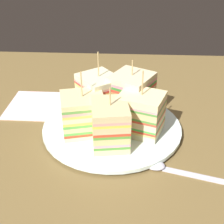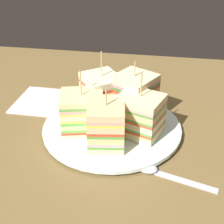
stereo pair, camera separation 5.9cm
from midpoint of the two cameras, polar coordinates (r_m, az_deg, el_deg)
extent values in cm
cube|color=brown|center=(62.01, -2.74, -4.24)|extent=(113.37, 86.75, 1.80)
cylinder|color=white|center=(61.34, -2.77, -3.32)|extent=(16.60, 16.60, 0.60)
cylinder|color=white|center=(60.97, -2.78, -2.80)|extent=(26.77, 26.77, 0.73)
cube|color=beige|center=(63.91, 0.80, -0.14)|extent=(9.96, 10.19, 1.00)
cube|color=#B2844C|center=(61.19, -1.05, -1.67)|extent=(6.27, 3.64, 1.00)
cube|color=#418431|center=(63.52, 0.80, 0.46)|extent=(9.96, 10.19, 0.53)
cube|color=yellow|center=(63.25, 0.80, 0.88)|extent=(9.96, 10.19, 0.53)
cube|color=#D63838|center=(62.99, 0.81, 1.30)|extent=(9.96, 10.19, 0.53)
cube|color=#D3C288|center=(62.62, 0.81, 1.91)|extent=(9.96, 10.19, 1.00)
cube|color=#B2844C|center=(59.84, -1.07, 0.44)|extent=(6.27, 3.64, 1.00)
cube|color=#D79496|center=(62.25, 0.82, 2.53)|extent=(9.96, 10.19, 0.53)
cube|color=yellow|center=(62.00, 0.82, 2.96)|extent=(9.96, 10.19, 0.53)
cube|color=#4A7F36|center=(61.76, 0.82, 3.40)|extent=(9.96, 10.19, 0.53)
cube|color=#DBB47D|center=(61.41, 0.83, 4.04)|extent=(9.96, 10.19, 1.00)
cube|color=#9E7242|center=(58.57, -1.09, 2.64)|extent=(6.27, 3.64, 1.00)
cube|color=#D9412E|center=(61.07, 0.84, 4.68)|extent=(9.96, 10.19, 0.53)
cube|color=#388E37|center=(60.84, 0.84, 5.13)|extent=(9.96, 10.19, 0.53)
cube|color=pink|center=(60.61, 0.84, 5.59)|extent=(9.96, 10.19, 0.53)
cube|color=beige|center=(60.29, 0.85, 6.25)|extent=(9.96, 10.19, 1.00)
cylinder|color=tan|center=(59.49, 0.86, 8.01)|extent=(0.24, 0.24, 3.00)
cube|color=#E6C18A|center=(64.87, -4.93, 0.29)|extent=(10.01, 10.18, 1.09)
cube|color=#9E7242|center=(62.07, -3.16, -1.15)|extent=(5.34, 4.27, 1.09)
cube|color=red|center=(64.50, -4.96, 0.87)|extent=(10.01, 10.18, 0.42)
cube|color=#EACF53|center=(64.29, -4.97, 1.20)|extent=(10.01, 10.18, 0.42)
cube|color=#56A84B|center=(64.08, -4.99, 1.53)|extent=(10.01, 10.18, 0.42)
cube|color=#D9BB7D|center=(63.72, -5.02, 2.12)|extent=(10.01, 10.18, 1.09)
cube|color=#B2844C|center=(60.86, -3.22, 0.73)|extent=(5.34, 4.27, 1.09)
cube|color=#E33F2C|center=(63.36, -5.05, 2.72)|extent=(10.01, 10.18, 0.42)
cube|color=#ECBF61|center=(63.17, -5.07, 3.06)|extent=(10.01, 10.18, 0.42)
cube|color=#579E43|center=(62.98, -5.08, 3.40)|extent=(10.01, 10.18, 0.42)
cube|color=#DBC686|center=(62.63, -5.12, 4.01)|extent=(10.01, 10.18, 1.09)
cube|color=#B2844C|center=(59.73, -3.28, 2.69)|extent=(5.34, 4.27, 1.09)
cube|color=#F4CF5F|center=(62.30, -5.15, 4.63)|extent=(10.01, 10.18, 0.42)
cube|color=red|center=(62.12, -5.17, 4.98)|extent=(10.01, 10.18, 0.42)
cube|color=#EEA697|center=(61.94, -5.18, 5.33)|extent=(10.01, 10.18, 0.42)
cube|color=beige|center=(61.62, -5.22, 5.97)|extent=(10.01, 10.18, 1.09)
cylinder|color=tan|center=(60.42, -5.35, 8.58)|extent=(0.24, 0.24, 4.97)
cube|color=beige|center=(59.57, -8.01, -3.06)|extent=(9.17, 8.70, 0.90)
cube|color=#9E7242|center=(59.74, -4.39, -2.71)|extent=(1.95, 6.81, 0.90)
cube|color=red|center=(59.18, -8.05, -2.48)|extent=(9.17, 8.70, 0.52)
cube|color=#54A642|center=(58.90, -8.09, -2.06)|extent=(9.17, 8.70, 0.52)
cube|color=#D0C483|center=(58.52, -8.14, -1.47)|extent=(9.17, 8.70, 0.90)
cube|color=#B2844C|center=(58.69, -4.47, -1.12)|extent=(1.95, 6.81, 0.90)
cube|color=#54AE48|center=(58.15, -8.19, -0.87)|extent=(9.17, 8.70, 0.52)
cube|color=#E4C852|center=(57.88, -8.23, -0.43)|extent=(9.17, 8.70, 0.52)
cube|color=beige|center=(57.52, -8.28, 0.18)|extent=(9.17, 8.70, 0.90)
cube|color=#9E7242|center=(57.69, -4.54, 0.52)|extent=(1.95, 6.81, 0.90)
cube|color=#EEC655|center=(57.16, -8.33, 0.79)|extent=(9.17, 8.70, 0.52)
cube|color=pink|center=(56.91, -8.37, 1.25)|extent=(9.17, 8.70, 0.52)
cube|color=#61A148|center=(56.65, -8.41, 1.71)|extent=(9.17, 8.70, 0.52)
cube|color=beige|center=(56.32, -8.47, 2.34)|extent=(9.17, 8.70, 0.90)
cylinder|color=tan|center=(55.04, -8.69, 4.94)|extent=(0.24, 0.24, 4.77)
cube|color=#CFBD8B|center=(55.83, -3.11, -5.17)|extent=(7.24, 8.52, 1.16)
cube|color=#B2844C|center=(58.93, -3.26, -3.03)|extent=(6.04, 1.18, 1.16)
cube|color=#4F9935|center=(55.35, -3.13, -4.47)|extent=(7.24, 8.52, 0.51)
cube|color=pink|center=(55.06, -3.14, -4.04)|extent=(7.24, 8.52, 0.51)
cube|color=#D2BF7C|center=(54.59, -3.17, -3.33)|extent=(7.24, 8.52, 1.16)
cube|color=#B2844C|center=(57.76, -3.32, -1.24)|extent=(6.04, 1.18, 1.16)
cube|color=#539A37|center=(54.13, -3.19, -2.60)|extent=(7.24, 8.52, 0.51)
cube|color=red|center=(53.85, -3.21, -2.15)|extent=(7.24, 8.52, 0.51)
cube|color=#D7BF87|center=(53.41, -3.23, -1.40)|extent=(7.24, 8.52, 1.16)
cube|color=#B2844C|center=(56.65, -3.39, 0.62)|extent=(6.04, 1.18, 1.16)
cube|color=#FCD948|center=(52.97, -3.26, -0.64)|extent=(7.24, 8.52, 0.51)
cube|color=pink|center=(52.71, -3.28, -0.17)|extent=(7.24, 8.52, 0.51)
cube|color=#D6C189|center=(52.29, -3.30, 0.61)|extent=(7.24, 8.52, 1.16)
cylinder|color=tan|center=(51.25, -3.37, 2.71)|extent=(0.24, 0.24, 3.18)
cube|color=beige|center=(58.83, 2.27, -3.05)|extent=(9.47, 8.77, 1.18)
cube|color=#B2844C|center=(60.03, -1.10, -2.27)|extent=(2.46, 6.15, 1.18)
cube|color=#EDC565|center=(58.39, 2.28, -2.39)|extent=(9.47, 8.77, 0.42)
cube|color=red|center=(58.16, 2.29, -2.05)|extent=(9.47, 8.77, 0.42)
cube|color=green|center=(57.93, 2.30, -1.70)|extent=(9.47, 8.77, 0.42)
cube|color=beige|center=(57.51, 2.32, -1.02)|extent=(9.47, 8.77, 1.18)
cube|color=#B2844C|center=(58.73, -1.13, -0.27)|extent=(2.46, 6.15, 1.18)
cube|color=#D64531|center=(57.09, 2.33, -0.33)|extent=(9.47, 8.77, 0.42)
cube|color=#4F8F3B|center=(56.87, 2.34, 0.03)|extent=(9.47, 8.77, 0.42)
cube|color=#D7B67D|center=(56.47, 2.36, 0.73)|extent=(9.47, 8.77, 1.18)
cube|color=#9E7242|center=(57.72, -1.15, 1.46)|extent=(2.46, 6.15, 1.18)
cube|color=#4E933C|center=(56.07, 2.38, 1.44)|extent=(9.47, 8.77, 0.42)
cube|color=pink|center=(55.87, 2.38, 1.82)|extent=(9.47, 8.77, 0.42)
cube|color=beige|center=(55.49, 2.40, 2.55)|extent=(9.47, 8.77, 1.18)
cylinder|color=tan|center=(54.19, 2.47, 5.24)|extent=(0.24, 0.24, 4.58)
cylinder|color=#EDCD66|center=(61.04, -2.84, -2.04)|extent=(5.64, 5.65, 0.59)
cylinder|color=#F0C881|center=(61.59, -1.49, -1.00)|extent=(5.65, 5.66, 0.83)
cylinder|color=#E9CE82|center=(60.05, -1.71, -1.76)|extent=(5.47, 5.47, 0.64)
cylinder|color=#E2BC71|center=(60.50, -1.60, -0.70)|extent=(5.14, 5.13, 0.74)
cube|color=silver|center=(52.23, 11.47, -11.32)|extent=(9.99, 3.86, 0.25)
ellipsoid|color=silver|center=(52.71, 4.49, -9.68)|extent=(4.18, 3.48, 1.00)
cube|color=silver|center=(72.53, -15.62, 1.21)|extent=(13.17, 12.99, 0.50)
camera|label=1|loc=(0.03, -92.86, -1.70)|focal=50.18mm
camera|label=2|loc=(0.03, 87.14, 1.70)|focal=50.18mm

